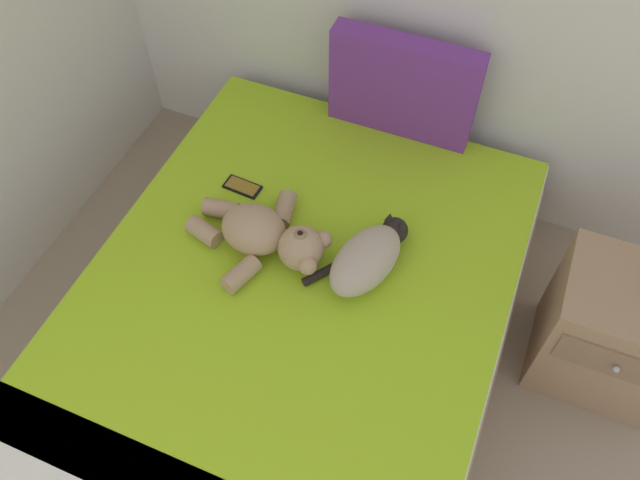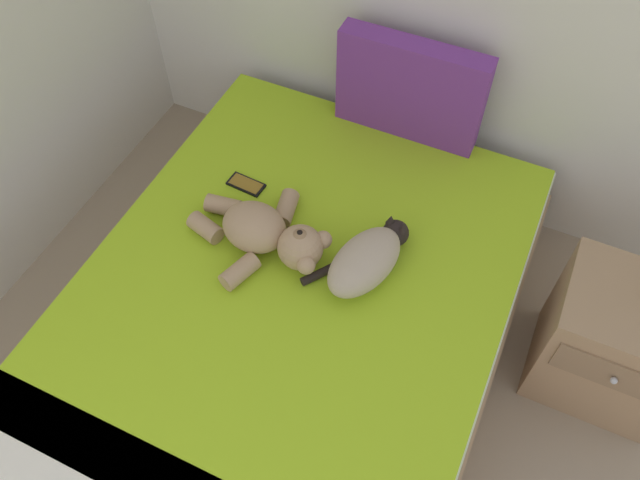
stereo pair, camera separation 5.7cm
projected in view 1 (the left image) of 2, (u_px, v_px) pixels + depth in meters
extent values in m
cube|color=#9E7A56|center=(295.00, 332.00, 2.50)|extent=(1.52, 1.99, 0.27)
cube|color=white|center=(294.00, 303.00, 2.32)|extent=(1.48, 1.93, 0.16)
cube|color=#9EC61E|center=(299.00, 277.00, 2.28)|extent=(1.46, 1.79, 0.02)
cube|color=#72338C|center=(403.00, 87.00, 2.55)|extent=(0.61, 0.10, 0.44)
ellipsoid|color=tan|center=(365.00, 260.00, 2.22)|extent=(0.27, 0.38, 0.15)
sphere|color=black|center=(395.00, 231.00, 2.33)|extent=(0.10, 0.10, 0.10)
cone|color=black|center=(390.00, 217.00, 2.30)|extent=(0.04, 0.04, 0.04)
cone|color=black|center=(403.00, 225.00, 2.28)|extent=(0.04, 0.04, 0.04)
cylinder|color=black|center=(323.00, 273.00, 2.26)|extent=(0.12, 0.15, 0.03)
ellipsoid|color=black|center=(388.00, 257.00, 2.30)|extent=(0.08, 0.11, 0.04)
ellipsoid|color=tan|center=(254.00, 229.00, 2.30)|extent=(0.26, 0.21, 0.17)
sphere|color=tan|center=(301.00, 248.00, 2.25)|extent=(0.17, 0.17, 0.17)
sphere|color=#8E6B49|center=(300.00, 239.00, 2.20)|extent=(0.07, 0.07, 0.07)
sphere|color=black|center=(300.00, 234.00, 2.18)|extent=(0.02, 0.02, 0.02)
sphere|color=tan|center=(323.00, 240.00, 2.26)|extent=(0.07, 0.07, 0.07)
sphere|color=tan|center=(308.00, 266.00, 2.19)|extent=(0.07, 0.07, 0.07)
cylinder|color=tan|center=(284.00, 209.00, 2.41)|extent=(0.10, 0.16, 0.07)
cylinder|color=tan|center=(221.00, 209.00, 2.41)|extent=(0.14, 0.09, 0.07)
cylinder|color=tan|center=(241.00, 274.00, 2.24)|extent=(0.11, 0.16, 0.07)
cylinder|color=tan|center=(204.00, 232.00, 2.35)|extent=(0.15, 0.10, 0.07)
cube|color=black|center=(242.00, 187.00, 2.52)|extent=(0.15, 0.08, 0.01)
cube|color=olive|center=(242.00, 186.00, 2.52)|extent=(0.13, 0.07, 0.00)
cube|color=#9E7A56|center=(612.00, 331.00, 2.35)|extent=(0.47, 0.41, 0.54)
cube|color=#866849|center=(617.00, 365.00, 2.14)|extent=(0.40, 0.01, 0.15)
sphere|color=#B2B2B7|center=(616.00, 369.00, 2.13)|extent=(0.02, 0.02, 0.02)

